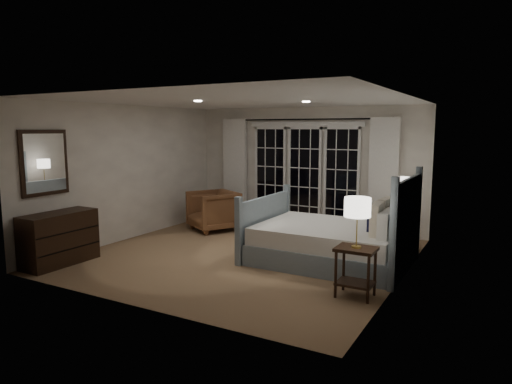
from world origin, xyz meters
The scene contains 20 objects.
floor centered at (0.00, 0.00, 0.00)m, with size 5.00×5.00×0.00m, color #855F48.
ceiling centered at (0.00, 0.00, 2.50)m, with size 5.00×5.00×0.00m, color white.
wall_left centered at (-2.50, 0.00, 1.25)m, with size 0.02×5.00×2.50m, color white.
wall_right centered at (2.50, 0.00, 1.25)m, with size 0.02×5.00×2.50m, color white.
wall_back centered at (0.00, 2.50, 1.25)m, with size 5.00×0.02×2.50m, color white.
wall_front centered at (0.00, -2.50, 1.25)m, with size 5.00×0.02×2.50m, color white.
french_doors centered at (0.00, 2.46, 1.09)m, with size 2.50×0.04×2.20m.
curtain_rod centered at (0.00, 2.40, 2.25)m, with size 0.03×0.03×3.50m, color black.
curtain_left centered at (-1.65, 2.38, 1.15)m, with size 0.55×0.10×2.25m, color white.
curtain_right centered at (1.65, 2.38, 1.15)m, with size 0.55×0.10×2.25m, color white.
downlight_a centered at (0.80, 0.60, 2.49)m, with size 0.12×0.12×0.01m, color white.
downlight_b centered at (-0.60, -0.40, 2.49)m, with size 0.12×0.12×0.01m, color white.
bed centered at (1.41, 0.31, 0.34)m, with size 2.34×1.69×1.37m.
nightstand_left centered at (2.14, -0.94, 0.41)m, with size 0.48×0.38×0.62m.
nightstand_right centered at (2.18, 1.51, 0.42)m, with size 0.49×0.39×0.63m.
lamp_left centered at (2.14, -0.94, 1.12)m, with size 0.32×0.32×0.62m.
lamp_right centered at (2.18, 1.51, 1.14)m, with size 0.33×0.33×0.63m.
armchair centered at (-1.50, 1.29, 0.41)m, with size 0.87×0.89×0.81m, color brown.
dresser centered at (-2.23, -1.80, 0.40)m, with size 0.48×1.13×0.80m.
mirror centered at (-2.47, -1.80, 1.55)m, with size 0.05×0.85×1.00m.
Camera 1 is at (3.71, -6.28, 2.07)m, focal length 32.00 mm.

